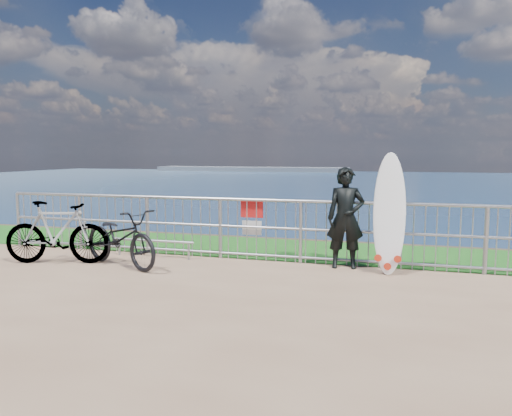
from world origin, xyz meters
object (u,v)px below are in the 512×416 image
(surfboard, at_px, (389,218))
(bicycle_far, at_px, (57,232))
(bicycle_near, at_px, (120,238))
(surfer, at_px, (346,218))

(surfboard, height_order, bicycle_far, surfboard)
(surfboard, xyz_separation_m, bicycle_far, (-5.60, -0.92, -0.35))
(surfboard, distance_m, bicycle_near, 4.51)
(surfer, xyz_separation_m, surfboard, (0.71, -0.16, 0.05))
(surfboard, bearing_deg, surfer, 167.43)
(surfboard, relative_size, bicycle_far, 1.07)
(surfer, relative_size, bicycle_far, 0.93)
(surfer, bearing_deg, bicycle_far, -176.36)
(bicycle_near, height_order, bicycle_far, bicycle_far)
(surfer, xyz_separation_m, bicycle_near, (-3.70, -0.96, -0.35))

